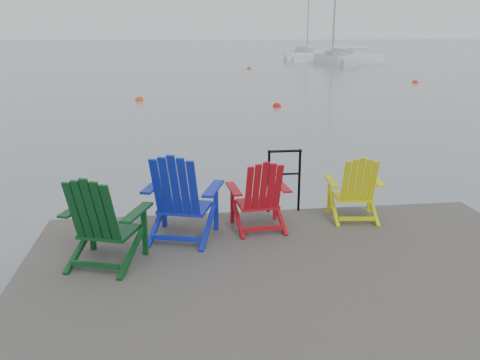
{
  "coord_description": "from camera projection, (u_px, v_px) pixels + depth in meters",
  "views": [
    {
      "loc": [
        -1.25,
        -4.28,
        2.97
      ],
      "look_at": [
        -0.32,
        2.91,
        0.85
      ],
      "focal_mm": 38.0,
      "sensor_mm": 36.0,
      "label": 1
    }
  ],
  "objects": [
    {
      "name": "ground",
      "position": [
        309.0,
        342.0,
        5.06
      ],
      "size": [
        400.0,
        400.0,
        0.0
      ],
      "primitive_type": "plane",
      "color": "slate",
      "rests_on": "ground"
    },
    {
      "name": "dock",
      "position": [
        310.0,
        311.0,
        4.96
      ],
      "size": [
        6.0,
        5.0,
        1.4
      ],
      "color": "#2A2825",
      "rests_on": "ground"
    },
    {
      "name": "handrail",
      "position": [
        284.0,
        175.0,
        7.13
      ],
      "size": [
        0.48,
        0.04,
        0.9
      ],
      "color": "black",
      "rests_on": "dock"
    },
    {
      "name": "chair_green",
      "position": [
        102.0,
        220.0,
        5.46
      ],
      "size": [
        1.0,
        0.95,
        1.05
      ],
      "rotation": [
        0.0,
        0.0,
        -0.35
      ],
      "color": "#0A3B18",
      "rests_on": "dock"
    },
    {
      "name": "chair_blue",
      "position": [
        181.0,
        196.0,
        6.15
      ],
      "size": [
        1.05,
        1.0,
        1.11
      ],
      "rotation": [
        0.0,
        0.0,
        -0.31
      ],
      "color": "#1021AB",
      "rests_on": "dock"
    },
    {
      "name": "chair_red",
      "position": [
        260.0,
        195.0,
        6.47
      ],
      "size": [
        0.8,
        0.75,
        0.95
      ],
      "rotation": [
        0.0,
        0.0,
        0.08
      ],
      "color": "#AC0C15",
      "rests_on": "dock"
    },
    {
      "name": "chair_yellow",
      "position": [
        356.0,
        188.0,
        6.82
      ],
      "size": [
        0.78,
        0.73,
        0.91
      ],
      "rotation": [
        0.0,
        0.0,
        -0.11
      ],
      "color": "#D0D10B",
      "rests_on": "dock"
    },
    {
      "name": "sailboat_near",
      "position": [
        334.0,
        60.0,
        47.85
      ],
      "size": [
        2.34,
        7.26,
        10.03
      ],
      "rotation": [
        0.0,
        0.0,
        0.07
      ],
      "color": "silver",
      "rests_on": "ground"
    },
    {
      "name": "sailboat_mid",
      "position": [
        305.0,
        56.0,
        56.37
      ],
      "size": [
        6.12,
        7.9,
        11.17
      ],
      "rotation": [
        0.0,
        0.0,
        -0.57
      ],
      "color": "silver",
      "rests_on": "ground"
    },
    {
      "name": "sailboat_far",
      "position": [
        336.0,
        59.0,
        50.9
      ],
      "size": [
        8.51,
        4.68,
        11.42
      ],
      "rotation": [
        0.0,
        0.0,
        1.24
      ],
      "color": "white",
      "rests_on": "ground"
    },
    {
      "name": "buoy_a",
      "position": [
        139.0,
        100.0,
        22.79
      ],
      "size": [
        0.37,
        0.37,
        0.37
      ],
      "primitive_type": "sphere",
      "color": "#E4410D",
      "rests_on": "ground"
    },
    {
      "name": "buoy_b",
      "position": [
        277.0,
        107.0,
        20.85
      ],
      "size": [
        0.35,
        0.35,
        0.35
      ],
      "primitive_type": "sphere",
      "color": "red",
      "rests_on": "ground"
    },
    {
      "name": "buoy_c",
      "position": [
        415.0,
        83.0,
        30.58
      ],
      "size": [
        0.37,
        0.37,
        0.37
      ],
      "primitive_type": "sphere",
      "color": "red",
      "rests_on": "ground"
    },
    {
      "name": "buoy_d",
      "position": [
        249.0,
        69.0,
        41.89
      ],
      "size": [
        0.38,
        0.38,
        0.38
      ],
      "primitive_type": "sphere",
      "color": "#C8480B",
      "rests_on": "ground"
    }
  ]
}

